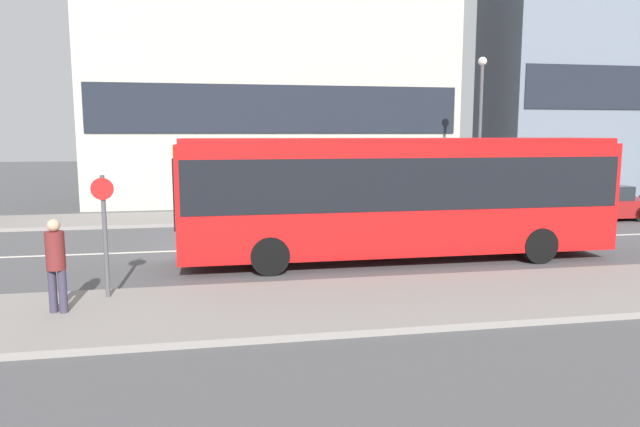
{
  "coord_description": "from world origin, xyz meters",
  "views": [
    {
      "loc": [
        -0.39,
        -16.99,
        3.42
      ],
      "look_at": [
        2.41,
        -1.97,
        1.29
      ],
      "focal_mm": 32.0,
      "sensor_mm": 36.0,
      "label": 1
    }
  ],
  "objects_px": {
    "city_bus": "(397,190)",
    "pedestrian_near_stop": "(56,260)",
    "street_lamp": "(480,118)",
    "bus_stop_sign": "(105,226)",
    "parked_car_0": "(597,204)"
  },
  "relations": [
    {
      "from": "city_bus",
      "to": "street_lamp",
      "type": "height_order",
      "value": "street_lamp"
    },
    {
      "from": "city_bus",
      "to": "street_lamp",
      "type": "bearing_deg",
      "value": 48.37
    },
    {
      "from": "pedestrian_near_stop",
      "to": "bus_stop_sign",
      "type": "relative_size",
      "value": 0.71
    },
    {
      "from": "city_bus",
      "to": "parked_car_0",
      "type": "height_order",
      "value": "city_bus"
    },
    {
      "from": "city_bus",
      "to": "pedestrian_near_stop",
      "type": "xyz_separation_m",
      "value": [
        -7.78,
        -3.74,
        -0.78
      ]
    },
    {
      "from": "city_bus",
      "to": "parked_car_0",
      "type": "xyz_separation_m",
      "value": [
        10.25,
        5.58,
        -1.26
      ]
    },
    {
      "from": "parked_car_0",
      "to": "pedestrian_near_stop",
      "type": "bearing_deg",
      "value": -152.67
    },
    {
      "from": "city_bus",
      "to": "parked_car_0",
      "type": "distance_m",
      "value": 11.74
    },
    {
      "from": "bus_stop_sign",
      "to": "city_bus",
      "type": "bearing_deg",
      "value": 21.93
    },
    {
      "from": "pedestrian_near_stop",
      "to": "street_lamp",
      "type": "xyz_separation_m",
      "value": [
        13.93,
        11.52,
        2.97
      ]
    },
    {
      "from": "city_bus",
      "to": "bus_stop_sign",
      "type": "relative_size",
      "value": 4.68
    },
    {
      "from": "city_bus",
      "to": "parked_car_0",
      "type": "bearing_deg",
      "value": 25.23
    },
    {
      "from": "parked_car_0",
      "to": "bus_stop_sign",
      "type": "xyz_separation_m",
      "value": [
        -17.32,
        -8.42,
        0.94
      ]
    },
    {
      "from": "pedestrian_near_stop",
      "to": "bus_stop_sign",
      "type": "distance_m",
      "value": 1.24
    },
    {
      "from": "pedestrian_near_stop",
      "to": "bus_stop_sign",
      "type": "height_order",
      "value": "bus_stop_sign"
    }
  ]
}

